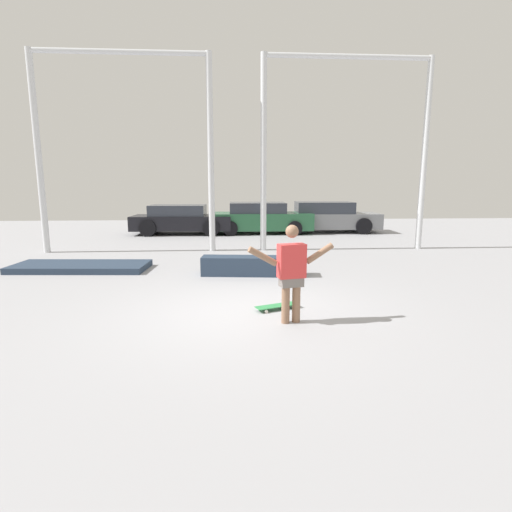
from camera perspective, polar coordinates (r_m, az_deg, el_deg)
ground_plane at (r=7.01m, az=-1.52°, el=-7.89°), size 36.00×36.00×0.00m
skateboarder at (r=6.26m, az=5.09°, el=-2.00°), size 1.41×0.40×1.57m
skateboard at (r=7.10m, az=3.09°, el=-7.13°), size 0.82×0.49×0.08m
grind_box at (r=9.65m, az=-0.59°, el=-1.42°), size 2.46×0.76×0.45m
manual_pad at (r=11.23m, az=-23.73°, el=-1.41°), size 3.45×1.47×0.16m
canopy_support_left at (r=13.62m, az=-18.29°, el=16.33°), size 5.52×0.20×6.17m
canopy_support_right at (r=13.74m, az=12.71°, el=16.53°), size 5.52×0.20×6.17m
parked_car_black at (r=17.87m, az=-10.62°, el=5.13°), size 4.35×1.96×1.27m
parked_car_green at (r=17.87m, az=0.65°, el=5.42°), size 4.45×1.98×1.36m
parked_car_grey at (r=18.54m, az=10.06°, el=5.47°), size 4.65×2.03×1.38m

